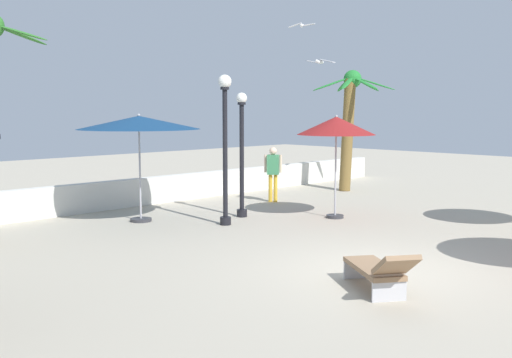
{
  "coord_description": "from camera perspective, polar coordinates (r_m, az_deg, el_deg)",
  "views": [
    {
      "loc": [
        -9.32,
        -6.04,
        2.92
      ],
      "look_at": [
        0.0,
        3.32,
        1.4
      ],
      "focal_mm": 43.14,
      "sensor_mm": 36.0,
      "label": 1
    }
  ],
  "objects": [
    {
      "name": "patio_umbrella_4",
      "position": [
        16.02,
        -10.81,
        5.09
      ],
      "size": [
        3.15,
        3.15,
        2.79
      ],
      "color": "#333338",
      "rests_on": "ground_plane"
    },
    {
      "name": "lamp_post_1",
      "position": [
        15.3,
        -2.89,
        3.86
      ],
      "size": [
        0.34,
        0.34,
        3.75
      ],
      "color": "black",
      "rests_on": "ground_plane"
    },
    {
      "name": "lamp_post_0",
      "position": [
        16.47,
        -1.33,
        2.65
      ],
      "size": [
        0.29,
        0.29,
        3.34
      ],
      "color": "black",
      "rests_on": "ground_plane"
    },
    {
      "name": "ground_plane",
      "position": [
        11.48,
        11.9,
        -8.31
      ],
      "size": [
        56.0,
        56.0,
        0.0
      ],
      "primitive_type": "plane",
      "color": "#B2A893"
    },
    {
      "name": "seagull_2",
      "position": [
        21.18,
        5.94,
        10.76
      ],
      "size": [
        0.38,
        1.29,
        0.16
      ],
      "color": "white"
    },
    {
      "name": "lounge_chair_0",
      "position": [
        9.99,
        11.34,
        -8.18
      ],
      "size": [
        1.5,
        1.86,
        0.83
      ],
      "color": "#B7B7BC",
      "rests_on": "ground_plane"
    },
    {
      "name": "patio_umbrella_0",
      "position": [
        16.39,
        7.45,
        4.85
      ],
      "size": [
        2.08,
        2.08,
        2.75
      ],
      "color": "#333338",
      "rests_on": "ground_plane"
    },
    {
      "name": "palm_tree_2",
      "position": [
        22.13,
        8.64,
        5.95
      ],
      "size": [
        2.93,
        2.9,
        4.28
      ],
      "color": "brown",
      "rests_on": "ground_plane"
    },
    {
      "name": "boundary_wall",
      "position": [
        18.27,
        -13.77,
        -1.51
      ],
      "size": [
        25.2,
        0.3,
        0.83
      ],
      "primitive_type": "cube",
      "color": "silver",
      "rests_on": "ground_plane"
    },
    {
      "name": "seagull_0",
      "position": [
        22.67,
        4.26,
        14.02
      ],
      "size": [
        0.6,
        0.89,
        0.16
      ],
      "color": "white"
    },
    {
      "name": "guest_0",
      "position": [
        19.19,
        1.59,
        0.96
      ],
      "size": [
        0.41,
        0.46,
        1.72
      ],
      "color": "gold",
      "rests_on": "ground_plane"
    }
  ]
}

